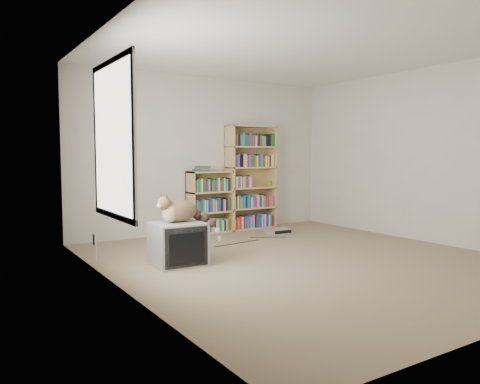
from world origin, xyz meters
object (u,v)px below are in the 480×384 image
cat (185,214)px  bookcase_short (209,204)px  bookcase_tall (251,180)px  dvd_player (278,231)px  crt_tv (178,244)px

cat → bookcase_short: bookcase_short is taller
bookcase_tall → dvd_player: size_ratio=4.84×
crt_tv → cat: bearing=18.3°
cat → bookcase_short: size_ratio=0.75×
dvd_player → crt_tv: bearing=-149.7°
crt_tv → bookcase_short: bookcase_short is taller
dvd_player → bookcase_tall: bearing=100.6°
crt_tv → bookcase_tall: bookcase_tall is taller
bookcase_short → dvd_player: bookcase_short is taller
crt_tv → bookcase_tall: (2.18, 1.76, 0.59)m
bookcase_short → dvd_player: (0.87, -0.67, -0.42)m
bookcase_tall → bookcase_short: bookcase_tall is taller
crt_tv → bookcase_tall: 2.86m
crt_tv → dvd_player: size_ratio=1.59×
cat → bookcase_tall: size_ratio=0.43×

